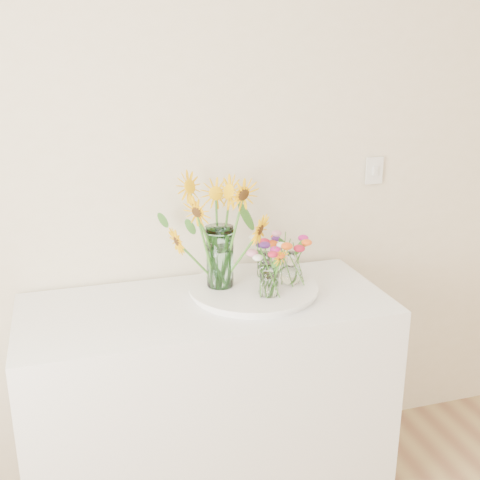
{
  "coord_description": "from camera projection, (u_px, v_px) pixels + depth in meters",
  "views": [
    {
      "loc": [
        -0.8,
        -0.11,
        1.84
      ],
      "look_at": [
        -0.17,
        1.95,
        1.13
      ],
      "focal_mm": 45.0,
      "sensor_mm": 36.0,
      "label": 1
    }
  ],
  "objects": [
    {
      "name": "tray",
      "position": [
        253.0,
        290.0,
        2.37
      ],
      "size": [
        0.49,
        0.49,
        0.02
      ],
      "primitive_type": "cylinder",
      "color": "white",
      "rests_on": "counter"
    },
    {
      "name": "mason_jar",
      "position": [
        220.0,
        257.0,
        2.33
      ],
      "size": [
        0.12,
        0.12,
        0.25
      ],
      "primitive_type": "cylinder",
      "rotation": [
        0.0,
        0.0,
        0.12
      ],
      "color": "#B6ECDF",
      "rests_on": "tray"
    },
    {
      "name": "wildflower_posy_a",
      "position": [
        269.0,
        269.0,
        2.25
      ],
      "size": [
        0.2,
        0.2,
        0.22
      ],
      "primitive_type": null,
      "color": "#F95C15",
      "rests_on": "tray"
    },
    {
      "name": "small_vase_b",
      "position": [
        291.0,
        268.0,
        2.38
      ],
      "size": [
        0.11,
        0.11,
        0.13
      ],
      "primitive_type": null,
      "rotation": [
        0.0,
        0.0,
        0.18
      ],
      "color": "white",
      "rests_on": "tray"
    },
    {
      "name": "sunflower_bouquet",
      "position": [
        220.0,
        229.0,
        2.3
      ],
      "size": [
        0.79,
        0.79,
        0.47
      ],
      "primitive_type": null,
      "rotation": [
        0.0,
        0.0,
        0.12
      ],
      "color": "#FFB905",
      "rests_on": "tray"
    },
    {
      "name": "small_vase_a",
      "position": [
        269.0,
        280.0,
        2.26
      ],
      "size": [
        0.09,
        0.09,
        0.13
      ],
      "primitive_type": "cylinder",
      "rotation": [
        0.0,
        0.0,
        -0.16
      ],
      "color": "white",
      "rests_on": "tray"
    },
    {
      "name": "wildflower_posy_b",
      "position": [
        291.0,
        257.0,
        2.36
      ],
      "size": [
        0.23,
        0.23,
        0.22
      ],
      "primitive_type": null,
      "color": "#F95C15",
      "rests_on": "tray"
    },
    {
      "name": "small_vase_c",
      "position": [
        264.0,
        265.0,
        2.45
      ],
      "size": [
        0.07,
        0.07,
        0.1
      ],
      "primitive_type": "cylinder",
      "rotation": [
        0.0,
        0.0,
        0.28
      ],
      "color": "white",
      "rests_on": "tray"
    },
    {
      "name": "counter",
      "position": [
        208.0,
        405.0,
        2.42
      ],
      "size": [
        1.4,
        0.6,
        0.9
      ],
      "primitive_type": "cube",
      "color": "white",
      "rests_on": "ground_plane"
    },
    {
      "name": "wildflower_posy_c",
      "position": [
        265.0,
        255.0,
        2.44
      ],
      "size": [
        0.18,
        0.18,
        0.19
      ],
      "primitive_type": null,
      "color": "#F95C15",
      "rests_on": "tray"
    }
  ]
}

